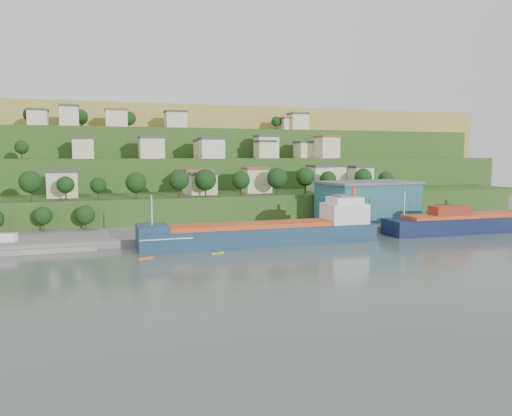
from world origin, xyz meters
name	(u,v)px	position (x,y,z in m)	size (l,w,h in m)	color
ground	(249,252)	(0.00, 0.00, 0.00)	(500.00, 500.00, 0.00)	#42514A
quay	(283,231)	(20.00, 28.00, 0.00)	(220.00, 26.00, 4.00)	slate
pebble_beach	(12,249)	(-55.00, 22.00, 0.00)	(40.00, 18.00, 2.40)	slate
hillside	(157,197)	(0.03, 168.71, 0.07)	(360.00, 210.60, 96.00)	#284719
cargo_ship_near	(268,234)	(8.31, 9.34, 2.62)	(63.81, 10.41, 16.39)	#122D45
cargo_ship_far	(483,223)	(78.23, 8.45, 2.59)	(60.71, 12.10, 16.41)	#0C1237
warehouse	(368,201)	(50.63, 29.99, 8.43)	(32.66, 21.84, 12.80)	#1D4F57
caravan	(4,239)	(-56.89, 22.40, 2.62)	(6.07, 2.53, 2.83)	white
dinghy	(57,244)	(-44.31, 16.88, 1.57)	(3.72, 1.39, 0.74)	silver
kayak_orange	(146,258)	(-24.69, -0.05, 0.27)	(3.66, 1.83, 0.91)	orange
kayak_yellow	(217,253)	(-7.87, 0.43, 0.25)	(3.45, 1.41, 0.85)	gold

